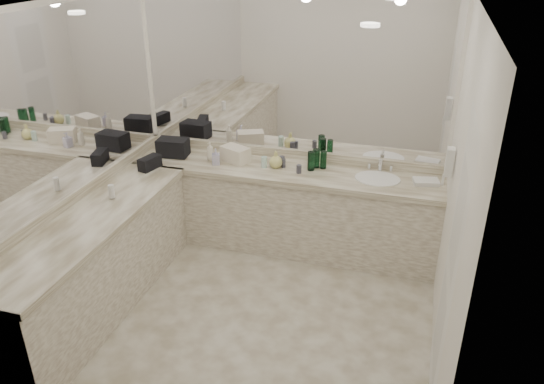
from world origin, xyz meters
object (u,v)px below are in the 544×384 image
(wall_phone, at_px, (449,162))
(cream_cosmetic_case, at_px, (235,154))
(hand_towel, at_px, (426,182))
(sink, at_px, (377,179))
(soap_bottle_c, at_px, (276,159))
(soap_bottle_b, at_px, (216,157))
(black_toiletry_bag, at_px, (173,148))
(soap_bottle_a, at_px, (210,151))

(wall_phone, bearing_deg, cream_cosmetic_case, 165.61)
(cream_cosmetic_case, bearing_deg, hand_towel, 23.29)
(sink, bearing_deg, soap_bottle_c, -179.97)
(wall_phone, relative_size, soap_bottle_b, 1.40)
(black_toiletry_bag, distance_m, soap_bottle_b, 0.53)
(sink, xyz_separation_m, hand_towel, (0.46, 0.02, 0.02))
(hand_towel, bearing_deg, wall_phone, -74.11)
(wall_phone, xyz_separation_m, soap_bottle_b, (-2.25, 0.40, -0.36))
(sink, bearing_deg, soap_bottle_a, 179.89)
(wall_phone, xyz_separation_m, hand_towel, (-0.15, 0.52, -0.43))
(cream_cosmetic_case, distance_m, soap_bottle_a, 0.27)
(soap_bottle_b, bearing_deg, hand_towel, 3.37)
(black_toiletry_bag, height_order, hand_towel, black_toiletry_bag)
(hand_towel, xyz_separation_m, soap_bottle_c, (-1.49, -0.03, 0.07))
(wall_phone, bearing_deg, hand_towel, 105.89)
(soap_bottle_a, relative_size, soap_bottle_c, 1.11)
(wall_phone, bearing_deg, soap_bottle_b, 169.91)
(soap_bottle_a, bearing_deg, sink, -0.11)
(wall_phone, distance_m, soap_bottle_a, 2.44)
(hand_towel, height_order, soap_bottle_b, soap_bottle_b)
(sink, xyz_separation_m, black_toiletry_bag, (-2.17, -0.01, 0.10))
(hand_towel, bearing_deg, sink, -176.87)
(wall_phone, height_order, cream_cosmetic_case, wall_phone)
(soap_bottle_a, xyz_separation_m, soap_bottle_c, (0.72, -0.00, -0.01))
(cream_cosmetic_case, height_order, soap_bottle_b, soap_bottle_b)
(sink, distance_m, cream_cosmetic_case, 1.49)
(soap_bottle_b, xyz_separation_m, soap_bottle_c, (0.62, 0.10, 0.00))
(sink, relative_size, cream_cosmetic_case, 1.52)
(wall_phone, relative_size, soap_bottle_a, 1.22)
(sink, bearing_deg, black_toiletry_bag, -179.70)
(hand_towel, bearing_deg, soap_bottle_c, -179.02)
(sink, bearing_deg, cream_cosmetic_case, 178.62)
(hand_towel, height_order, soap_bottle_c, soap_bottle_c)
(black_toiletry_bag, height_order, soap_bottle_a, soap_bottle_a)
(wall_phone, bearing_deg, soap_bottle_c, 163.04)
(soap_bottle_b, bearing_deg, cream_cosmetic_case, 39.32)
(hand_towel, distance_m, soap_bottle_a, 2.21)
(sink, relative_size, soap_bottle_a, 2.24)
(sink, bearing_deg, soap_bottle_b, -176.56)
(sink, height_order, cream_cosmetic_case, cream_cosmetic_case)
(soap_bottle_c, bearing_deg, soap_bottle_b, -170.92)
(wall_phone, distance_m, black_toiletry_bag, 2.84)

